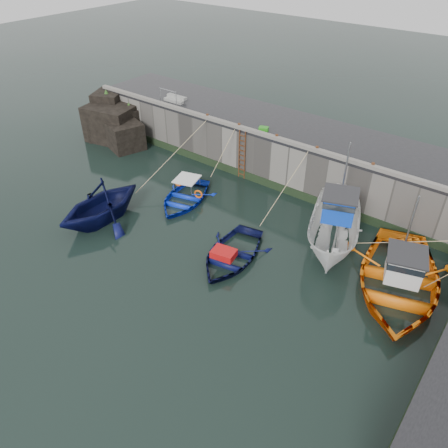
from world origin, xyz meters
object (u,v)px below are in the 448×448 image
Objects in this scene: boat_far_orange at (398,280)px; bollard_d at (317,149)px; boat_near_navy at (231,258)px; bollard_e at (373,165)px; bollard_b at (239,126)px; boat_far_white at (335,230)px; bollard_c at (277,137)px; ladder at (242,155)px; fish_crate at (264,129)px; boat_near_white at (103,220)px; boat_near_blue at (184,201)px; bollard_a at (207,116)px.

bollard_d is (-6.71, 4.38, 2.80)m from boat_far_orange.
bollard_d is (0.49, 7.19, 3.30)m from boat_near_navy.
bollard_e is at bearing 0.00° from bollard_d.
bollard_e is at bearing 0.00° from bollard_b.
bollard_b is at bearing 138.07° from boat_far_white.
boat_near_navy is at bearing -56.19° from bollard_b.
bollard_c is 5.80m from bollard_e.
ladder is 11.43× the size of bollard_c.
boat_far_orange is 31.03× the size of bollard_e.
boat_far_orange is at bearing 10.55° from boat_near_navy.
fish_crate is 1.97× the size of bollard_c.
bollard_c is (1.16, -0.39, -0.01)m from fish_crate.
bollard_d is 1.00× the size of bollard_e.
boat_near_white is 10.96m from bollard_c.
bollard_c is at bearing -39.23° from fish_crate.
boat_far_orange is (14.81, 4.51, 0.50)m from boat_near_white.
bollard_d is at bearing 0.00° from bollard_b.
boat_near_navy is 0.67× the size of boat_far_white.
ladder is 8.19m from bollard_e.
boat_far_white is at bearing -7.06° from boat_near_blue.
bollard_e is (0.15, 3.33, 2.23)m from boat_far_white.
boat_far_white is 6.93m from bollard_c.
ladder is at bearing -176.00° from bollard_d.
boat_far_orange is 10.66m from bollard_c.
boat_far_orange reaches higher than bollard_a.
boat_near_blue is 6.07m from bollard_a.
boat_near_blue is 6.58m from bollard_c.
bollard_d is (2.60, 0.00, 0.00)m from bollard_c.
boat_near_white is 0.59× the size of boat_far_orange.
boat_far_orange reaches higher than boat_near_navy.
boat_near_navy is 8.89m from fish_crate.
bollard_b reaches higher than boat_near_white.
bollard_e reaches higher than boat_near_blue.
boat_near_blue is 16.29× the size of bollard_e.
bollard_a and bollard_e have the same top height.
boat_near_navy is 9.26m from bollard_b.
boat_near_navy is 16.93× the size of bollard_b.
ladder is 0.46× the size of boat_far_white.
bollard_c is (-5.65, 3.33, 2.23)m from boat_far_white.
bollard_d is at bearing -26.77° from fish_crate.
boat_near_blue is 8.26× the size of fish_crate.
ladder is at bearing 143.49° from boat_far_orange.
bollard_a is (0.30, 8.88, 3.30)m from boat_near_white.
bollard_b is at bearing 180.00° from bollard_e.
bollard_d is at bearing 0.00° from bollard_a.
bollard_c is 2.60m from bollard_d.
fish_crate reaches higher than bollard_b.
boat_far_white reaches higher than fish_crate.
boat_near_blue is at bearing -103.24° from ladder.
boat_far_white is at bearing -47.54° from bollard_d.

